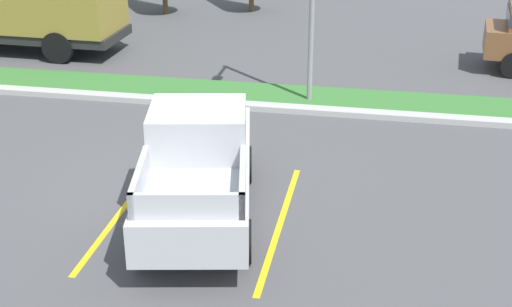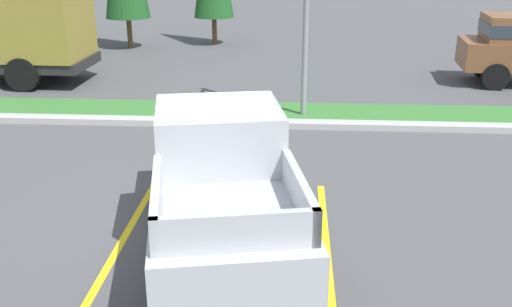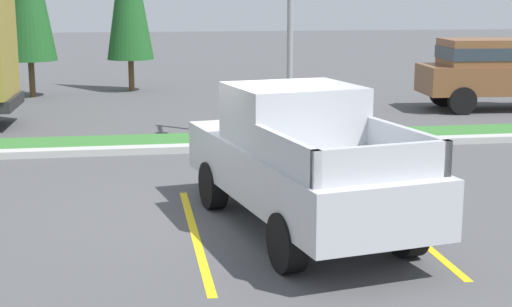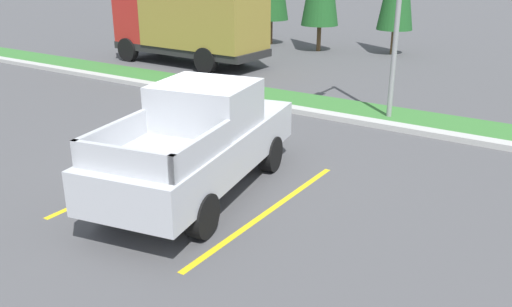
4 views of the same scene
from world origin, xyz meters
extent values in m
plane|color=#4C4C4F|center=(0.00, 0.00, 0.00)|extent=(120.00, 120.00, 0.00)
cube|color=yellow|center=(-0.73, -0.95, 0.00)|extent=(0.12, 4.80, 0.01)
cube|color=yellow|center=(2.37, -0.95, 0.00)|extent=(0.12, 4.80, 0.01)
cube|color=#B2B2AD|center=(0.00, 5.00, 0.07)|extent=(56.00, 0.40, 0.15)
cube|color=#387533|center=(0.00, 6.10, 0.03)|extent=(56.00, 1.80, 0.06)
cylinder|color=black|center=(-0.32, 0.40, 0.38)|extent=(0.42, 0.80, 0.76)
cylinder|color=black|center=(1.35, 0.73, 0.38)|extent=(0.42, 0.80, 0.76)
cylinder|color=black|center=(0.28, -2.64, 0.38)|extent=(0.42, 0.80, 0.76)
cylinder|color=black|center=(1.95, -2.31, 0.38)|extent=(0.42, 0.80, 0.76)
cube|color=silver|center=(0.82, -0.95, 0.88)|extent=(2.86, 5.47, 0.76)
cube|color=silver|center=(0.76, -0.66, 1.68)|extent=(2.03, 1.91, 0.84)
cube|color=#2D3842|center=(0.60, 0.15, 1.73)|extent=(1.60, 0.37, 0.63)
cube|color=silver|center=(0.26, -2.54, 1.48)|extent=(0.46, 1.88, 0.44)
cube|color=silver|center=(1.93, -2.21, 1.48)|extent=(0.46, 1.88, 0.44)
cube|color=silver|center=(1.27, -3.26, 1.48)|extent=(1.79, 0.44, 0.44)
cube|color=silver|center=(0.33, 1.55, 0.64)|extent=(1.80, 0.50, 0.28)
cylinder|color=black|center=(-10.53, 8.08, 0.50)|extent=(1.01, 0.33, 1.00)
cylinder|color=black|center=(-10.47, 10.28, 0.50)|extent=(1.01, 0.33, 1.00)
cylinder|color=black|center=(-6.13, 7.96, 0.50)|extent=(1.01, 0.33, 1.00)
cylinder|color=black|center=(-6.07, 10.16, 0.50)|extent=(1.01, 0.33, 1.00)
cube|color=#262626|center=(-7.90, 9.11, 0.65)|extent=(6.86, 2.49, 0.30)
cube|color=#AD231E|center=(-10.45, 9.18, 1.75)|extent=(1.67, 2.35, 1.90)
cube|color=#2D3842|center=(-11.27, 9.21, 2.00)|extent=(0.12, 2.10, 0.90)
cube|color=olive|center=(-7.10, 9.09, 2.10)|extent=(5.07, 2.54, 2.60)
cylinder|color=gray|center=(2.08, 5.90, 3.17)|extent=(0.14, 0.14, 6.33)
cylinder|color=brown|center=(-11.30, 15.18, 0.77)|extent=(0.20, 0.20, 1.54)
cylinder|color=brown|center=(-7.91, 15.59, 0.62)|extent=(0.20, 0.20, 1.24)
cylinder|color=brown|center=(-4.83, 15.04, 0.61)|extent=(0.20, 0.20, 1.22)
cylinder|color=brown|center=(-1.54, 16.13, 0.57)|extent=(0.20, 0.20, 1.13)
camera|label=1|loc=(4.15, -12.71, 6.74)|focal=51.00mm
camera|label=2|loc=(1.84, -8.79, 4.43)|focal=41.94mm
camera|label=3|loc=(-1.58, -11.55, 3.40)|focal=53.93mm
camera|label=4|loc=(6.92, -8.27, 4.31)|focal=37.41mm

